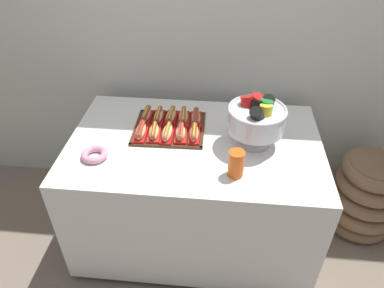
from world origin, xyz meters
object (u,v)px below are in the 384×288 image
(buffet_table, at_px, (195,188))
(hot_dog_3, at_px, (181,133))
(hot_dog_4, at_px, (194,134))
(hot_dog_6, at_px, (159,116))
(hot_dog_1, at_px, (154,132))
(hot_dog_5, at_px, (146,115))
(hot_dog_2, at_px, (167,133))
(cup_stack, at_px, (236,164))
(hot_dog_7, at_px, (171,116))
(punch_bowl, at_px, (257,118))
(hot_dog_9, at_px, (196,118))
(hot_dog_8, at_px, (184,117))
(donut, at_px, (94,155))
(floor_vase, at_px, (365,195))
(serving_tray, at_px, (169,129))
(hot_dog_0, at_px, (141,131))

(buffet_table, bearing_deg, hot_dog_3, 167.76)
(hot_dog_4, height_order, hot_dog_6, hot_dog_4)
(hot_dog_1, distance_m, hot_dog_5, 0.18)
(hot_dog_1, distance_m, hot_dog_6, 0.17)
(hot_dog_2, bearing_deg, cup_stack, -35.91)
(hot_dog_7, xyz_separation_m, punch_bowl, (0.48, -0.17, 0.13))
(hot_dog_3, height_order, hot_dog_5, same)
(cup_stack, bearing_deg, hot_dog_4, 129.59)
(hot_dog_1, distance_m, hot_dog_9, 0.28)
(hot_dog_2, bearing_deg, hot_dog_8, 66.77)
(hot_dog_7, distance_m, donut, 0.51)
(hot_dog_4, bearing_deg, hot_dog_2, -178.79)
(punch_bowl, bearing_deg, hot_dog_2, 179.40)
(hot_dog_2, xyz_separation_m, hot_dog_9, (0.15, 0.17, 0.00))
(donut, bearing_deg, hot_dog_4, 23.04)
(punch_bowl, bearing_deg, floor_vase, 13.20)
(hot_dog_1, distance_m, hot_dog_8, 0.22)
(floor_vase, xyz_separation_m, hot_dog_5, (-1.43, -0.02, 0.55))
(hot_dog_3, height_order, hot_dog_4, hot_dog_4)
(hot_dog_2, relative_size, hot_dog_7, 1.05)
(buffet_table, distance_m, hot_dog_9, 0.44)
(buffet_table, relative_size, hot_dog_5, 8.85)
(hot_dog_6, height_order, donut, hot_dog_6)
(hot_dog_9, bearing_deg, hot_dog_7, -178.79)
(buffet_table, relative_size, hot_dog_7, 8.01)
(hot_dog_3, relative_size, hot_dog_5, 0.99)
(hot_dog_2, bearing_deg, serving_tray, 91.21)
(hot_dog_8, height_order, donut, hot_dog_8)
(buffet_table, relative_size, cup_stack, 9.92)
(hot_dog_9, distance_m, donut, 0.63)
(hot_dog_1, xyz_separation_m, cup_stack, (0.46, -0.27, 0.04))
(hot_dog_2, height_order, donut, hot_dog_2)
(floor_vase, distance_m, hot_dog_3, 1.33)
(hot_dog_3, relative_size, donut, 1.12)
(serving_tray, distance_m, hot_dog_2, 0.09)
(hot_dog_4, bearing_deg, donut, -156.96)
(hot_dog_2, height_order, hot_dog_6, hot_dog_2)
(hot_dog_7, bearing_deg, hot_dog_4, -46.51)
(hot_dog_0, height_order, hot_dog_2, hot_dog_0)
(hot_dog_2, relative_size, hot_dog_8, 1.07)
(hot_dog_9, bearing_deg, hot_dog_4, -88.79)
(hot_dog_0, relative_size, hot_dog_4, 1.08)
(hot_dog_0, bearing_deg, buffet_table, -2.41)
(hot_dog_5, height_order, hot_dog_7, hot_dog_7)
(hot_dog_5, relative_size, donut, 1.13)
(hot_dog_4, xyz_separation_m, punch_bowl, (0.33, -0.01, 0.13))
(hot_dog_2, bearing_deg, floor_vase, 8.08)
(hot_dog_0, xyz_separation_m, donut, (-0.20, -0.21, -0.02))
(hot_dog_5, bearing_deg, hot_dog_6, 1.21)
(floor_vase, bearing_deg, hot_dog_0, -172.64)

